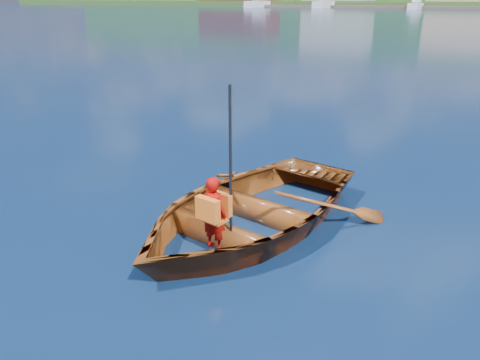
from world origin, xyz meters
The scene contains 4 objects.
ground centered at (0.00, 0.00, 0.00)m, with size 600.00×600.00×0.00m.
rowboat centered at (1.24, -0.31, 0.29)m, with size 3.75×4.74×0.89m.
child_paddler centered at (1.24, -1.22, 0.63)m, with size 0.40×0.38×2.13m.
marina_yachts centered at (-11.44, 143.30, 1.37)m, with size 145.73×12.78×4.29m.
Camera 1 is at (4.11, -5.78, 3.16)m, focal length 35.00 mm.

